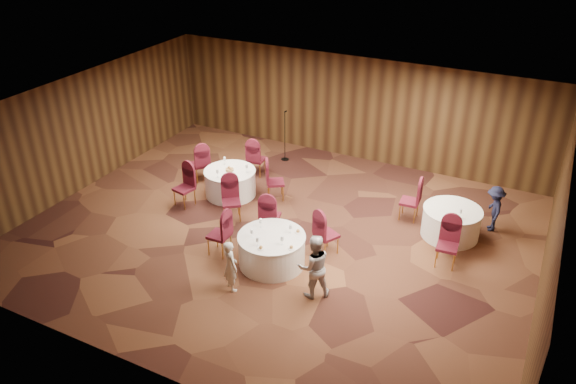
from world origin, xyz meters
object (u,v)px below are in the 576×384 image
at_px(table_right, 451,222).
at_px(woman_a, 230,266).
at_px(mic_stand, 285,146).
at_px(woman_b, 314,266).
at_px(table_left, 230,182).
at_px(man_c, 494,209).
at_px(table_main, 272,250).

height_order(table_right, woman_a, woman_a).
xyz_separation_m(table_right, mic_stand, (-5.57, 2.05, 0.09)).
bearing_deg(woman_a, table_right, -98.31).
bearing_deg(woman_b, table_left, -76.03).
distance_m(woman_a, man_c, 6.69).
xyz_separation_m(mic_stand, woman_b, (3.51, -5.61, 0.26)).
bearing_deg(woman_a, mic_stand, -39.90).
bearing_deg(table_right, woman_a, -131.61).
xyz_separation_m(mic_stand, woman_a, (1.88, -6.21, 0.13)).
bearing_deg(woman_b, woman_a, -18.66).
bearing_deg(woman_b, table_main, -63.05).
relative_size(table_left, woman_b, 0.98).
bearing_deg(mic_stand, woman_a, -73.20).
distance_m(table_main, mic_stand, 5.50).
distance_m(woman_b, man_c, 5.20).
height_order(woman_a, woman_b, woman_b).
relative_size(woman_b, man_c, 1.22).
xyz_separation_m(table_main, woman_b, (1.29, -0.59, 0.35)).
relative_size(table_left, mic_stand, 0.88).
xyz_separation_m(woman_b, man_c, (2.91, 4.30, -0.13)).
relative_size(mic_stand, woman_a, 1.35).
relative_size(table_left, man_c, 1.19).
bearing_deg(mic_stand, man_c, -11.54).
relative_size(table_left, woman_a, 1.19).
bearing_deg(table_left, mic_stand, 83.13).
bearing_deg(woman_a, table_main, -72.94).
relative_size(woman_a, man_c, 1.00).
relative_size(table_right, woman_b, 0.97).
bearing_deg(man_c, mic_stand, -117.48).
bearing_deg(woman_a, woman_b, -126.65).
distance_m(table_main, table_right, 4.48).
bearing_deg(mic_stand, woman_b, -57.96).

